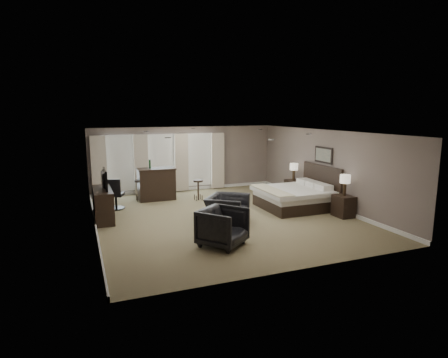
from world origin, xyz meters
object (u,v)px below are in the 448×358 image
object	(u,v)px
nightstand_near	(344,206)
lamp_near	(345,185)
tv	(102,187)
desk_chair	(116,194)
bar_counter	(156,184)
armchair_far	(223,225)
nightstand_far	(293,189)
armchair_near	(227,205)
lamp_far	(294,172)
dresser	(103,205)
bed	(294,188)
bar_stool_left	(140,190)
bar_stool_right	(198,190)

from	to	relation	value
nightstand_near	lamp_near	xyz separation A→B (m)	(0.00, 0.00, 0.66)
tv	desk_chair	bearing A→B (deg)	-22.20
bar_counter	armchair_far	bearing A→B (deg)	-84.42
tv	nightstand_far	bearing A→B (deg)	-85.21
armchair_near	lamp_far	bearing A→B (deg)	-20.12
dresser	lamp_near	bearing A→B (deg)	-18.53
bar_counter	tv	bearing A→B (deg)	-134.81
desk_chair	dresser	bearing A→B (deg)	89.32
bed	nightstand_near	xyz separation A→B (m)	(0.89, -1.45, -0.37)
dresser	bar_stool_left	distance (m)	2.51
armchair_near	dresser	bearing A→B (deg)	103.04
bed	lamp_near	size ratio (longest dim) A/B	3.38
nightstand_far	bar_counter	size ratio (longest dim) A/B	0.48
bed	bar_counter	xyz separation A→B (m)	(-4.02, 2.89, -0.11)
nightstand_far	bar_stool_right	xyz separation A→B (m)	(-3.51, 0.83, 0.05)
tv	armchair_far	bearing A→B (deg)	-142.72
lamp_far	bar_stool_left	bearing A→B (deg)	164.79
lamp_near	bar_stool_right	xyz separation A→B (m)	(-3.51, 3.73, -0.61)
bed	tv	world-z (taller)	bed
nightstand_far	desk_chair	world-z (taller)	desk_chair
bed	bar_stool_left	distance (m)	5.49
lamp_far	armchair_near	bearing A→B (deg)	-148.63
tv	bar_stool_right	xyz separation A→B (m)	(3.41, 1.41, -0.64)
nightstand_far	lamp_near	world-z (taller)	lamp_near
bed	bar_counter	size ratio (longest dim) A/B	1.63
lamp_far	bar_stool_left	xyz separation A→B (m)	(-5.51, 1.50, -0.59)
bed	lamp_far	world-z (taller)	bed
bar_stool_left	armchair_far	bearing A→B (deg)	-78.26
tv	lamp_far	bearing A→B (deg)	-85.21
dresser	tv	size ratio (longest dim) A/B	1.58
nightstand_far	lamp_far	xyz separation A→B (m)	(0.00, 0.00, 0.64)
armchair_far	bar_stool_left	size ratio (longest dim) A/B	1.33
armchair_near	desk_chair	bearing A→B (deg)	84.41
nightstand_near	bar_stool_left	xyz separation A→B (m)	(-5.51, 4.40, 0.05)
nightstand_far	armchair_near	distance (m)	4.19
bed	tv	bearing A→B (deg)	171.79
dresser	bar_counter	bearing A→B (deg)	45.19
nightstand_near	armchair_near	size ratio (longest dim) A/B	0.54
dresser	bar_stool_right	bearing A→B (deg)	22.42
lamp_far	bar_stool_right	bearing A→B (deg)	166.73
armchair_far	desk_chair	world-z (taller)	desk_chair
nightstand_far	tv	size ratio (longest dim) A/B	0.63
tv	bar_counter	distance (m)	2.88
tv	bar_stool_right	size ratio (longest dim) A/B	1.38
lamp_far	desk_chair	size ratio (longest dim) A/B	0.61
bar_counter	desk_chair	xyz separation A→B (m)	(-1.53, -0.84, -0.07)
nightstand_far	bar_stool_right	bearing A→B (deg)	166.73
dresser	armchair_far	size ratio (longest dim) A/B	1.60
lamp_far	armchair_far	world-z (taller)	lamp_far
lamp_near	dresser	xyz separation A→B (m)	(-6.92, 2.32, -0.51)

